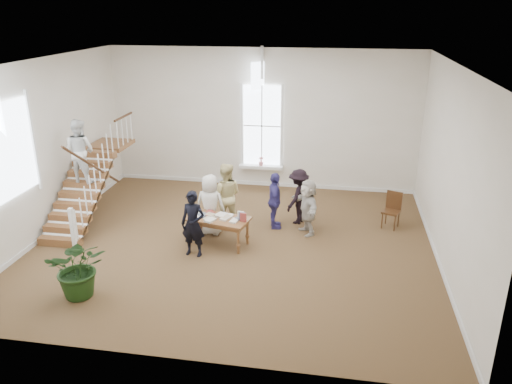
% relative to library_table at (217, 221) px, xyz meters
% --- Properties ---
extents(ground, '(10.00, 10.00, 0.00)m').
position_rel_library_table_xyz_m(ground, '(0.41, 0.08, -0.65)').
color(ground, '#4F391F').
rests_on(ground, ground).
extents(room_shell, '(10.49, 10.00, 10.00)m').
position_rel_library_table_xyz_m(room_shell, '(0.41, 4.48, -0.25)').
color(room_shell, beige).
rests_on(room_shell, ground).
extents(staircase, '(1.10, 4.10, 2.92)m').
position_rel_library_table_xyz_m(staircase, '(-3.94, 0.83, 0.97)').
color(staircase, brown).
rests_on(staircase, ground).
extents(library_table, '(1.68, 1.09, 0.79)m').
position_rel_library_table_xyz_m(library_table, '(0.00, 0.00, 0.00)').
color(library_table, brown).
rests_on(library_table, ground).
extents(police_officer, '(0.64, 0.46, 1.64)m').
position_rel_library_table_xyz_m(police_officer, '(-0.43, -0.65, 0.17)').
color(police_officer, black).
rests_on(police_officer, ground).
extents(elderly_woman, '(0.84, 0.59, 1.64)m').
position_rel_library_table_xyz_m(elderly_woman, '(-0.33, 0.60, 0.17)').
color(elderly_woman, silver).
rests_on(elderly_woman, ground).
extents(person_yellow, '(0.95, 0.78, 1.81)m').
position_rel_library_table_xyz_m(person_yellow, '(-0.03, 1.10, 0.25)').
color(person_yellow, '#DBCB88').
rests_on(person_yellow, ground).
extents(woman_cluster_a, '(0.54, 0.97, 1.57)m').
position_rel_library_table_xyz_m(woman_cluster_a, '(1.28, 1.24, 0.13)').
color(woman_cluster_a, '#3B347E').
rests_on(woman_cluster_a, ground).
extents(woman_cluster_b, '(0.93, 1.15, 1.55)m').
position_rel_library_table_xyz_m(woman_cluster_b, '(1.88, 1.69, 0.12)').
color(woman_cluster_b, black).
rests_on(woman_cluster_b, ground).
extents(woman_cluster_c, '(1.01, 1.44, 1.50)m').
position_rel_library_table_xyz_m(woman_cluster_c, '(2.18, 1.04, 0.10)').
color(woman_cluster_c, beige).
rests_on(woman_cluster_c, ground).
extents(floor_plant, '(1.47, 1.38, 1.32)m').
position_rel_library_table_xyz_m(floor_plant, '(-2.25, -2.81, 0.01)').
color(floor_plant, '#173210').
rests_on(floor_plant, ground).
extents(side_chair, '(0.56, 0.56, 0.99)m').
position_rel_library_table_xyz_m(side_chair, '(4.44, 1.85, -0.10)').
color(side_chair, '#321B0D').
rests_on(side_chair, ground).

